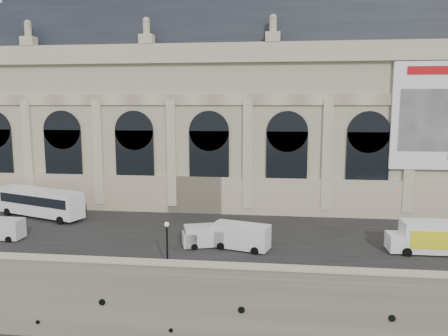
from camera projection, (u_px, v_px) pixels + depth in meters
The scene contains 9 objects.
quay at pixel (246, 212), 70.78m from camera, with size 160.00×70.00×6.00m, color gray.
street at pixel (234, 232), 49.71m from camera, with size 160.00×24.00×0.06m, color #2D2D2D.
parapet at pixel (218, 271), 36.46m from camera, with size 160.00×1.40×1.21m.
museum at pixel (205, 109), 64.97m from camera, with size 69.00×18.70×29.10m.
bus_left at pixel (40, 202), 55.58m from camera, with size 12.71×6.64×3.71m.
van_b at pixel (238, 236), 43.79m from camera, with size 6.18×3.68×2.59m.
van_c at pixel (205, 236), 44.43m from camera, with size 5.35×3.29×2.23m.
box_truck at pixel (432, 237), 42.38m from camera, with size 7.93×2.91×3.18m.
lamp_right at pixel (167, 246), 38.33m from camera, with size 0.44×0.44×4.27m.
Camera 1 is at (4.58, -33.91, 20.47)m, focal length 35.00 mm.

